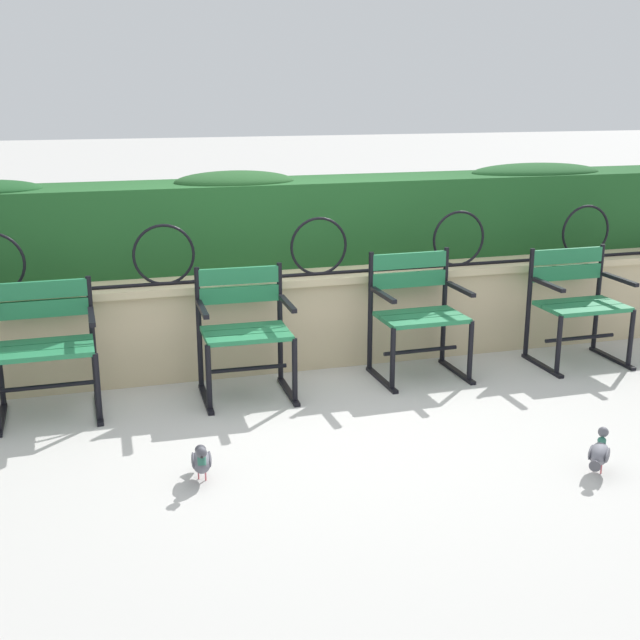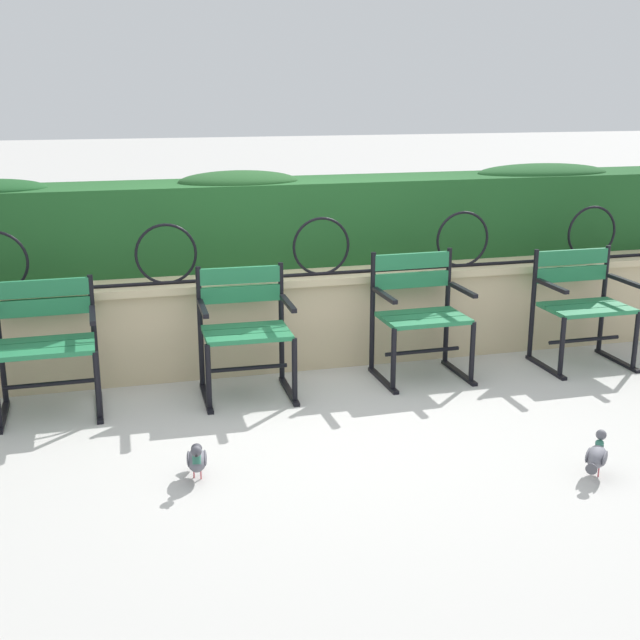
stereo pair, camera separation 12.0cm
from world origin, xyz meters
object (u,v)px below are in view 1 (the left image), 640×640
Objects in this scene: pigeon_near_chairs at (201,460)px; pigeon_far_side at (599,453)px; park_chair_leftmost at (45,343)px; park_chair_rightmost at (577,301)px; park_chair_centre_left at (244,327)px; park_chair_centre_right at (417,311)px.

pigeon_far_side is (2.03, -0.52, 0.00)m from pigeon_near_chairs.
park_chair_rightmost is at bearing -0.66° from park_chair_leftmost.
pigeon_far_side is at bearing -47.37° from park_chair_centre_left.
pigeon_near_chairs is at bearing -111.86° from park_chair_centre_left.
park_chair_centre_right reaches higher than park_chair_rightmost.
park_chair_centre_left is 1.01× the size of park_chair_rightmost.
park_chair_centre_right is (1.24, 0.04, 0.01)m from park_chair_centre_left.
park_chair_centre_right is 1.79m from pigeon_far_side.
park_chair_rightmost is 3.52× the size of pigeon_far_side.
pigeon_far_side is at bearing -31.49° from park_chair_leftmost.
park_chair_centre_right is at bearing 177.50° from park_chair_rightmost.
park_chair_centre_left reaches higher than pigeon_far_side.
park_chair_centre_left is 2.48m from park_chair_rightmost.
pigeon_near_chairs is 1.22× the size of pigeon_far_side.
park_chair_leftmost is at bearing 148.51° from pigeon_far_side.
park_chair_leftmost is 2.83× the size of pigeon_near_chairs.
park_chair_centre_right reaches higher than park_chair_centre_left.
park_chair_centre_left is 3.53× the size of pigeon_far_side.
park_chair_centre_left is at bearing -178.34° from park_chair_centre_right.
park_chair_leftmost reaches higher than pigeon_far_side.
pigeon_near_chairs and pigeon_far_side have the same top height.
pigeon_near_chairs is at bearing -57.17° from park_chair_leftmost.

